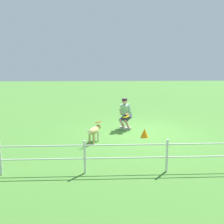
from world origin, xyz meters
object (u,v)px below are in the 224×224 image
Objects in this scene: frisbee_flying at (98,122)px; frisbee_held at (126,117)px; person at (125,113)px; training_cone at (144,133)px; dog at (94,131)px.

frisbee_held is (-1.09, -1.00, -0.03)m from frisbee_flying.
training_cone is (-0.61, 1.18, -0.53)m from person.
dog is 1.94m from training_cone.
person is 3.91× the size of training_cone.
frisbee_flying reaches higher than frisbee_held.
dog is at bearing 47.37° from frisbee_held.
frisbee_held is 0.80× the size of training_cone.
frisbee_held reaches higher than training_cone.
frisbee_flying is at bearing 42.71° from frisbee_held.
training_cone is (-1.85, -0.53, -0.23)m from dog.
person is at bearing -92.91° from frisbee_held.
frisbee_flying is 1.79m from training_cone.
frisbee_held is at bearing -51.90° from training_cone.
dog is 2.91× the size of training_cone.
frisbee_held is at bearing 38.35° from person.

